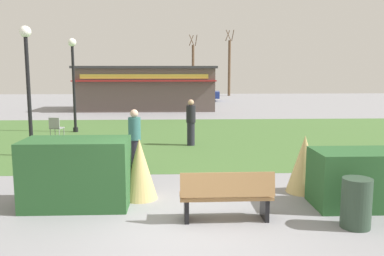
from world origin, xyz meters
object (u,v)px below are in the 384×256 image
object	(u,v)px
trash_bin	(356,203)
cafe_chair_east	(56,126)
park_bench	(226,196)
person_strolling	(135,139)
parked_car_center_slot	(195,94)
tree_right_bg	(193,69)
lamppost_far	(73,73)
tree_left_bg	(229,67)
parked_car_west_slot	(133,94)
lamppost_mid	(28,75)
person_standing	(191,122)
food_kiosk	(147,88)

from	to	relation	value
trash_bin	cafe_chair_east	xyz separation A→B (m)	(-7.91, 9.45, 0.08)
park_bench	person_strolling	world-z (taller)	person_strolling
parked_car_center_slot	tree_right_bg	world-z (taller)	tree_right_bg
lamppost_far	parked_car_center_slot	xyz separation A→B (m)	(6.22, 17.92, -1.95)
parked_car_center_slot	tree_right_bg	xyz separation A→B (m)	(0.17, 7.91, 2.20)
tree_left_bg	tree_right_bg	bearing A→B (deg)	166.79
parked_car_west_slot	tree_left_bg	world-z (taller)	tree_left_bg
tree_right_bg	trash_bin	bearing A→B (deg)	-88.11
lamppost_mid	trash_bin	bearing A→B (deg)	-39.16
park_bench	trash_bin	bearing A→B (deg)	-10.29
park_bench	parked_car_west_slot	world-z (taller)	parked_car_west_slot
tree_left_bg	person_standing	bearing A→B (deg)	-100.27
food_kiosk	parked_car_west_slot	bearing A→B (deg)	102.55
lamppost_far	parked_car_west_slot	xyz separation A→B (m)	(0.77, 17.92, -1.95)
cafe_chair_east	tree_left_bg	bearing A→B (deg)	68.77
parked_car_center_slot	tree_left_bg	distance (m)	8.41
person_strolling	parked_car_center_slot	bearing A→B (deg)	-153.54
lamppost_mid	tree_right_bg	xyz separation A→B (m)	(6.56, 30.91, 0.25)
food_kiosk	tree_right_bg	xyz separation A→B (m)	(3.90, 15.63, 1.33)
lamppost_mid	tree_left_bg	world-z (taller)	tree_left_bg
parked_car_center_slot	tree_left_bg	bearing A→B (deg)	60.62
food_kiosk	tree_right_bg	distance (m)	16.17
trash_bin	tree_left_bg	distance (m)	36.56
lamppost_far	person_standing	distance (m)	6.34
lamppost_far	tree_left_bg	distance (m)	26.93
parked_car_center_slot	lamppost_far	bearing A→B (deg)	-109.13
parked_car_west_slot	tree_left_bg	xyz separation A→B (m)	(9.40, 7.02, 2.41)
lamppost_mid	trash_bin	distance (m)	10.28
lamppost_mid	tree_left_bg	bearing A→B (deg)	71.00
person_strolling	tree_left_bg	distance (m)	32.84
trash_bin	parked_car_west_slot	size ratio (longest dim) A/B	0.21
food_kiosk	tree_right_bg	world-z (taller)	tree_right_bg
person_standing	parked_car_west_slot	bearing A→B (deg)	163.75
cafe_chair_east	tree_right_bg	xyz separation A→B (m)	(6.68, 27.81, 2.31)
lamppost_mid	person_strolling	distance (m)	4.40
trash_bin	food_kiosk	bearing A→B (deg)	103.35
person_standing	parked_car_center_slot	xyz separation A→B (m)	(1.19, 21.38, -0.22)
person_standing	tree_left_bg	distance (m)	28.94
trash_bin	parked_car_center_slot	xyz separation A→B (m)	(-1.40, 29.35, 0.20)
lamppost_mid	tree_left_bg	size ratio (longest dim) A/B	0.60
park_bench	tree_left_bg	distance (m)	36.38
person_standing	lamppost_mid	bearing A→B (deg)	-100.09
cafe_chair_east	person_strolling	world-z (taller)	person_strolling
parked_car_center_slot	food_kiosk	bearing A→B (deg)	-115.77
cafe_chair_east	person_strolling	bearing A→B (deg)	-54.72
food_kiosk	cafe_chair_east	xyz separation A→B (m)	(-2.78, -12.17, -0.98)
parked_car_west_slot	parked_car_center_slot	distance (m)	5.45
cafe_chair_east	person_strolling	xyz separation A→B (m)	(3.63, -5.13, 0.33)
food_kiosk	person_strolling	bearing A→B (deg)	-87.19
park_bench	lamppost_far	xyz separation A→B (m)	(-5.38, 11.03, 2.11)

